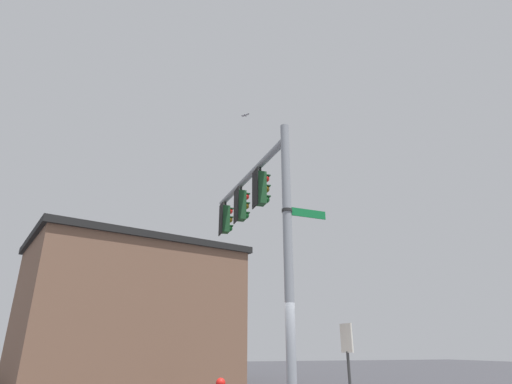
% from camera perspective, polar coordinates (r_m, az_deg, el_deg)
% --- Properties ---
extents(signal_pole, '(0.24, 0.24, 7.37)m').
position_cam_1_polar(signal_pole, '(10.27, 4.57, -8.75)').
color(signal_pole, gray).
rests_on(signal_pole, ground).
extents(mast_arm, '(5.73, 0.66, 0.21)m').
position_cam_1_polar(mast_arm, '(13.77, -1.17, 2.08)').
color(mast_arm, gray).
extents(traffic_light_nearest_pole, '(0.54, 0.49, 1.31)m').
position_cam_1_polar(traffic_light_nearest_pole, '(12.53, 0.70, 0.50)').
color(traffic_light_nearest_pole, black).
extents(traffic_light_mid_inner, '(0.54, 0.49, 1.31)m').
position_cam_1_polar(traffic_light_mid_inner, '(14.05, -2.08, -1.92)').
color(traffic_light_mid_inner, black).
extents(traffic_light_mid_outer, '(0.54, 0.49, 1.31)m').
position_cam_1_polar(traffic_light_mid_outer, '(15.61, -4.31, -3.87)').
color(traffic_light_mid_outer, black).
extents(street_name_sign, '(0.28, 1.29, 0.22)m').
position_cam_1_polar(street_name_sign, '(10.73, 6.05, -2.86)').
color(street_name_sign, '#147238').
extents(bird_flying, '(0.26, 0.29, 0.08)m').
position_cam_1_polar(bird_flying, '(16.41, -1.52, 10.80)').
color(bird_flying, gray).
extents(storefront_building, '(9.88, 10.98, 6.12)m').
position_cam_1_polar(storefront_building, '(20.59, -17.63, -15.82)').
color(storefront_building, brown).
rests_on(storefront_building, ground).
extents(historical_marker, '(0.60, 0.08, 2.13)m').
position_cam_1_polar(historical_marker, '(12.10, 12.80, -21.09)').
color(historical_marker, '#333333').
rests_on(historical_marker, ground).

